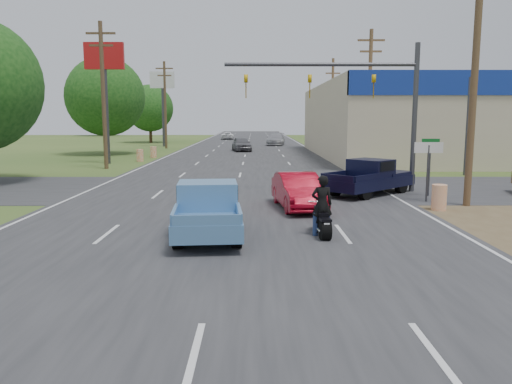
{
  "coord_description": "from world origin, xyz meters",
  "views": [
    {
      "loc": [
        0.9,
        -6.88,
        3.51
      ],
      "look_at": [
        0.95,
        8.07,
        1.3
      ],
      "focal_mm": 35.0,
      "sensor_mm": 36.0,
      "label": 1
    }
  ],
  "objects_px": {
    "blue_pickup": "(208,208)",
    "distant_car_grey": "(242,144)",
    "navy_pickup": "(371,177)",
    "motorcycle": "(322,222)",
    "distant_car_white": "(227,136)",
    "rider": "(322,207)",
    "red_convertible": "(298,191)",
    "distant_car_silver": "(276,139)"
  },
  "relations": [
    {
      "from": "red_convertible",
      "to": "navy_pickup",
      "type": "distance_m",
      "value": 5.24
    },
    {
      "from": "navy_pickup",
      "to": "distant_car_white",
      "type": "relative_size",
      "value": 1.12
    },
    {
      "from": "rider",
      "to": "distant_car_grey",
      "type": "height_order",
      "value": "rider"
    },
    {
      "from": "rider",
      "to": "distant_car_grey",
      "type": "distance_m",
      "value": 39.28
    },
    {
      "from": "red_convertible",
      "to": "blue_pickup",
      "type": "relative_size",
      "value": 0.83
    },
    {
      "from": "navy_pickup",
      "to": "distant_car_white",
      "type": "height_order",
      "value": "navy_pickup"
    },
    {
      "from": "blue_pickup",
      "to": "distant_car_white",
      "type": "height_order",
      "value": "blue_pickup"
    },
    {
      "from": "red_convertible",
      "to": "distant_car_grey",
      "type": "bearing_deg",
      "value": 87.76
    },
    {
      "from": "motorcycle",
      "to": "distant_car_grey",
      "type": "xyz_separation_m",
      "value": [
        -3.42,
        39.17,
        0.34
      ]
    },
    {
      "from": "red_convertible",
      "to": "distant_car_grey",
      "type": "height_order",
      "value": "distant_car_grey"
    },
    {
      "from": "distant_car_silver",
      "to": "motorcycle",
      "type": "bearing_deg",
      "value": -84.38
    },
    {
      "from": "distant_car_grey",
      "to": "navy_pickup",
      "type": "bearing_deg",
      "value": -86.35
    },
    {
      "from": "motorcycle",
      "to": "distant_car_silver",
      "type": "relative_size",
      "value": 0.35
    },
    {
      "from": "red_convertible",
      "to": "rider",
      "type": "height_order",
      "value": "rider"
    },
    {
      "from": "red_convertible",
      "to": "rider",
      "type": "bearing_deg",
      "value": -93.62
    },
    {
      "from": "distant_car_white",
      "to": "navy_pickup",
      "type": "bearing_deg",
      "value": 95.7
    },
    {
      "from": "blue_pickup",
      "to": "navy_pickup",
      "type": "xyz_separation_m",
      "value": [
        6.81,
        8.15,
        0.01
      ]
    },
    {
      "from": "red_convertible",
      "to": "distant_car_silver",
      "type": "xyz_separation_m",
      "value": [
        1.05,
        46.48,
        0.09
      ]
    },
    {
      "from": "blue_pickup",
      "to": "navy_pickup",
      "type": "distance_m",
      "value": 10.62
    },
    {
      "from": "distant_car_grey",
      "to": "distant_car_white",
      "type": "relative_size",
      "value": 1.03
    },
    {
      "from": "distant_car_white",
      "to": "rider",
      "type": "bearing_deg",
      "value": 91.82
    },
    {
      "from": "distant_car_silver",
      "to": "distant_car_white",
      "type": "distance_m",
      "value": 19.38
    },
    {
      "from": "rider",
      "to": "distant_car_silver",
      "type": "distance_m",
      "value": 51.08
    },
    {
      "from": "rider",
      "to": "red_convertible",
      "type": "bearing_deg",
      "value": -90.39
    },
    {
      "from": "rider",
      "to": "navy_pickup",
      "type": "height_order",
      "value": "rider"
    },
    {
      "from": "blue_pickup",
      "to": "rider",
      "type": "bearing_deg",
      "value": -7.36
    },
    {
      "from": "distant_car_grey",
      "to": "distant_car_silver",
      "type": "bearing_deg",
      "value": 61.97
    },
    {
      "from": "navy_pickup",
      "to": "red_convertible",
      "type": "bearing_deg",
      "value": -88.14
    },
    {
      "from": "motorcycle",
      "to": "navy_pickup",
      "type": "bearing_deg",
      "value": 63.79
    },
    {
      "from": "red_convertible",
      "to": "navy_pickup",
      "type": "relative_size",
      "value": 0.86
    },
    {
      "from": "motorcycle",
      "to": "distant_car_white",
      "type": "height_order",
      "value": "distant_car_white"
    },
    {
      "from": "blue_pickup",
      "to": "distant_car_grey",
      "type": "xyz_separation_m",
      "value": [
        0.01,
        38.97,
        -0.06
      ]
    },
    {
      "from": "motorcycle",
      "to": "distant_car_grey",
      "type": "relative_size",
      "value": 0.42
    },
    {
      "from": "distant_car_grey",
      "to": "distant_car_silver",
      "type": "relative_size",
      "value": 0.83
    },
    {
      "from": "motorcycle",
      "to": "navy_pickup",
      "type": "height_order",
      "value": "navy_pickup"
    },
    {
      "from": "distant_car_white",
      "to": "blue_pickup",
      "type": "bearing_deg",
      "value": 89.0
    },
    {
      "from": "rider",
      "to": "blue_pickup",
      "type": "distance_m",
      "value": 3.43
    },
    {
      "from": "rider",
      "to": "distant_car_silver",
      "type": "xyz_separation_m",
      "value": [
        0.75,
        51.08,
        -0.09
      ]
    },
    {
      "from": "red_convertible",
      "to": "blue_pickup",
      "type": "xyz_separation_m",
      "value": [
        -3.12,
        -4.43,
        0.13
      ]
    },
    {
      "from": "rider",
      "to": "distant_car_white",
      "type": "height_order",
      "value": "rider"
    },
    {
      "from": "red_convertible",
      "to": "motorcycle",
      "type": "relative_size",
      "value": 2.2
    },
    {
      "from": "rider",
      "to": "distant_car_white",
      "type": "xyz_separation_m",
      "value": [
        -6.57,
        69.02,
        -0.26
      ]
    }
  ]
}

